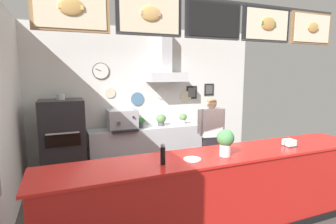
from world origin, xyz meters
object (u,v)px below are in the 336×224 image
(pizza_oven, at_px, (63,143))
(condiment_plate, at_px, (192,159))
(espresso_machine, at_px, (122,120))
(potted_rosemary, at_px, (161,119))
(potted_oregano, at_px, (141,122))
(potted_sage, at_px, (183,118))
(basil_vase, at_px, (225,142))
(shop_worker, at_px, (211,138))
(napkin_holder, at_px, (289,143))
(pepper_grinder, at_px, (163,154))

(pizza_oven, relative_size, condiment_plate, 8.11)
(pizza_oven, xyz_separation_m, espresso_machine, (1.13, 0.23, 0.31))
(potted_rosemary, bearing_deg, condiment_plate, -102.61)
(potted_oregano, relative_size, potted_rosemary, 0.84)
(potted_sage, relative_size, basil_vase, 0.72)
(potted_rosemary, distance_m, basil_vase, 2.66)
(potted_sage, bearing_deg, potted_rosemary, 179.28)
(shop_worker, height_order, potted_oregano, shop_worker)
(espresso_machine, distance_m, napkin_holder, 3.13)
(pizza_oven, height_order, condiment_plate, pizza_oven)
(pizza_oven, distance_m, potted_rosemary, 2.03)
(potted_sage, xyz_separation_m, basil_vase, (-0.67, -2.64, 0.18))
(potted_rosemary, height_order, pepper_grinder, pepper_grinder)
(potted_sage, xyz_separation_m, condiment_plate, (-1.11, -2.62, 0.01))
(potted_rosemary, height_order, napkin_holder, same)
(shop_worker, bearing_deg, pepper_grinder, 52.62)
(potted_rosemary, xyz_separation_m, basil_vase, (-0.15, -2.65, 0.18))
(shop_worker, relative_size, condiment_plate, 7.69)
(pizza_oven, xyz_separation_m, shop_worker, (2.52, -0.92, 0.07))
(pepper_grinder, height_order, condiment_plate, pepper_grinder)
(pepper_grinder, bearing_deg, espresso_machine, 87.76)
(pizza_oven, height_order, potted_oregano, pizza_oven)
(pizza_oven, relative_size, potted_rosemary, 6.72)
(napkin_holder, xyz_separation_m, basil_vase, (-1.08, -0.04, 0.14))
(shop_worker, xyz_separation_m, potted_sage, (-0.01, 1.19, 0.18))
(pizza_oven, xyz_separation_m, potted_sage, (2.52, 0.26, 0.25))
(potted_sage, bearing_deg, shop_worker, -89.55)
(pepper_grinder, xyz_separation_m, basil_vase, (0.81, -0.00, 0.06))
(potted_oregano, distance_m, potted_sage, 0.98)
(espresso_machine, bearing_deg, condiment_plate, -83.92)
(pizza_oven, xyz_separation_m, pepper_grinder, (1.03, -2.38, 0.37))
(napkin_holder, bearing_deg, potted_oregano, 118.19)
(potted_rosemary, bearing_deg, napkin_holder, -70.50)
(condiment_plate, bearing_deg, pepper_grinder, -177.12)
(pepper_grinder, bearing_deg, pizza_oven, 113.38)
(potted_sage, distance_m, pepper_grinder, 3.03)
(napkin_holder, bearing_deg, pizza_oven, 141.24)
(pizza_oven, relative_size, shop_worker, 1.06)
(shop_worker, relative_size, potted_rosemary, 6.37)
(potted_oregano, distance_m, pepper_grinder, 2.67)
(potted_oregano, bearing_deg, potted_sage, 1.38)
(potted_oregano, bearing_deg, condiment_plate, -92.85)
(shop_worker, distance_m, potted_rosemary, 1.32)
(espresso_machine, height_order, pepper_grinder, espresso_machine)
(espresso_machine, bearing_deg, shop_worker, -39.48)
(potted_oregano, height_order, napkin_holder, napkin_holder)
(shop_worker, distance_m, napkin_holder, 1.49)
(potted_oregano, bearing_deg, pizza_oven, -171.08)
(pizza_oven, relative_size, napkin_holder, 10.08)
(shop_worker, height_order, potted_rosemary, shop_worker)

